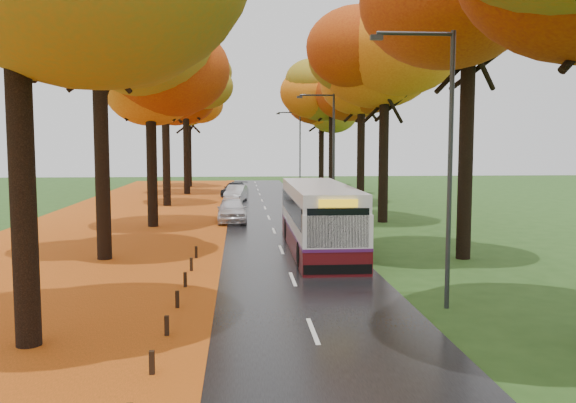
{
  "coord_description": "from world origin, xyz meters",
  "views": [
    {
      "loc": [
        -1.83,
        -9.12,
        4.83
      ],
      "look_at": [
        0.0,
        14.13,
        2.6
      ],
      "focal_mm": 38.0,
      "sensor_mm": 36.0,
      "label": 1
    }
  ],
  "objects": [
    {
      "name": "car_white",
      "position": [
        -2.35,
        27.99,
        0.78
      ],
      "size": [
        1.87,
        4.4,
        1.48
      ],
      "primitive_type": "imported",
      "rotation": [
        0.0,
        0.0,
        0.03
      ],
      "color": "silver",
      "rests_on": "road"
    },
    {
      "name": "streetlamp_far",
      "position": [
        3.95,
        52.0,
        4.71
      ],
      "size": [
        2.45,
        0.18,
        8.0
      ],
      "color": "#333538",
      "rests_on": "ground"
    },
    {
      "name": "streetlamp_mid",
      "position": [
        3.95,
        30.0,
        4.71
      ],
      "size": [
        2.45,
        0.18,
        8.0
      ],
      "color": "#333538",
      "rests_on": "ground"
    },
    {
      "name": "car_silver",
      "position": [
        -2.16,
        41.28,
        0.71
      ],
      "size": [
        2.1,
        4.26,
        1.34
      ],
      "primitive_type": "imported",
      "rotation": [
        0.0,
        0.0,
        -0.17
      ],
      "color": "#ACB0B5",
      "rests_on": "road"
    },
    {
      "name": "bus",
      "position": [
        1.67,
        17.73,
        1.59
      ],
      "size": [
        2.63,
        11.23,
        2.95
      ],
      "rotation": [
        0.0,
        0.0,
        -0.0
      ],
      "color": "#4B0B0F",
      "rests_on": "road"
    },
    {
      "name": "streetlamp_near",
      "position": [
        3.95,
        8.0,
        4.71
      ],
      "size": [
        2.45,
        0.18,
        8.0
      ],
      "color": "#333538",
      "rests_on": "ground"
    },
    {
      "name": "car_dark",
      "position": [
        -2.35,
        46.31,
        0.66
      ],
      "size": [
        2.73,
        4.6,
        1.25
      ],
      "primitive_type": "imported",
      "rotation": [
        0.0,
        0.0,
        -0.24
      ],
      "color": "black",
      "rests_on": "road"
    },
    {
      "name": "leaf_drift",
      "position": [
        -3.05,
        25.0,
        0.04
      ],
      "size": [
        0.9,
        90.0,
        0.01
      ],
      "primitive_type": "cube",
      "color": "#DC5B16",
      "rests_on": "road"
    },
    {
      "name": "centre_line",
      "position": [
        0.0,
        25.0,
        0.04
      ],
      "size": [
        0.12,
        90.0,
        0.01
      ],
      "primitive_type": "cube",
      "color": "silver",
      "rests_on": "road"
    },
    {
      "name": "trees_right",
      "position": [
        7.19,
        26.91,
        9.69
      ],
      "size": [
        9.3,
        74.2,
        13.96
      ],
      "color": "black",
      "rests_on": "ground"
    },
    {
      "name": "road",
      "position": [
        0.0,
        25.0,
        0.02
      ],
      "size": [
        6.5,
        90.0,
        0.04
      ],
      "primitive_type": "cube",
      "color": "black",
      "rests_on": "ground"
    },
    {
      "name": "bollard_row",
      "position": [
        -3.7,
        4.7,
        0.26
      ],
      "size": [
        0.11,
        23.51,
        0.52
      ],
      "color": "black",
      "rests_on": "ground"
    },
    {
      "name": "leaf_verge",
      "position": [
        -9.0,
        25.0,
        0.01
      ],
      "size": [
        12.0,
        90.0,
        0.02
      ],
      "primitive_type": "cube",
      "color": "#833B0B",
      "rests_on": "ground"
    },
    {
      "name": "trees_left",
      "position": [
        -7.18,
        27.06,
        9.53
      ],
      "size": [
        9.2,
        74.0,
        13.88
      ],
      "color": "black",
      "rests_on": "ground"
    }
  ]
}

